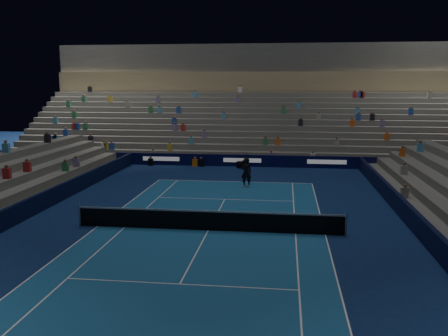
% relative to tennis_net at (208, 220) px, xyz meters
% --- Properties ---
extents(ground, '(90.00, 90.00, 0.00)m').
position_rel_tennis_net_xyz_m(ground, '(0.00, 0.00, -0.50)').
color(ground, '#0C1E4A').
rests_on(ground, ground).
extents(court_surface, '(10.97, 23.77, 0.01)m').
position_rel_tennis_net_xyz_m(court_surface, '(0.00, 0.00, -0.50)').
color(court_surface, '#184F84').
rests_on(court_surface, ground).
extents(sponsor_barrier_far, '(44.00, 0.25, 1.00)m').
position_rel_tennis_net_xyz_m(sponsor_barrier_far, '(0.00, 18.50, -0.00)').
color(sponsor_barrier_far, '#080932').
rests_on(sponsor_barrier_far, ground).
extents(sponsor_barrier_east, '(0.25, 37.00, 1.00)m').
position_rel_tennis_net_xyz_m(sponsor_barrier_east, '(9.70, 0.00, -0.00)').
color(sponsor_barrier_east, black).
rests_on(sponsor_barrier_east, ground).
extents(sponsor_barrier_west, '(0.25, 37.00, 1.00)m').
position_rel_tennis_net_xyz_m(sponsor_barrier_west, '(-9.70, 0.00, -0.00)').
color(sponsor_barrier_west, black).
rests_on(sponsor_barrier_west, ground).
extents(grandstand_main, '(44.00, 15.20, 11.20)m').
position_rel_tennis_net_xyz_m(grandstand_main, '(0.00, 27.90, 2.87)').
color(grandstand_main, '#62625D').
rests_on(grandstand_main, ground).
extents(tennis_net, '(12.90, 0.10, 1.10)m').
position_rel_tennis_net_xyz_m(tennis_net, '(0.00, 0.00, 0.00)').
color(tennis_net, '#B2B2B7').
rests_on(tennis_net, ground).
extents(tennis_player, '(0.84, 0.67, 2.00)m').
position_rel_tennis_net_xyz_m(tennis_player, '(0.99, 10.25, 0.49)').
color(tennis_player, black).
rests_on(tennis_player, ground).
extents(broadcast_camera, '(0.59, 0.94, 0.56)m').
position_rel_tennis_net_xyz_m(broadcast_camera, '(-0.12, 17.67, -0.21)').
color(broadcast_camera, black).
rests_on(broadcast_camera, ground).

